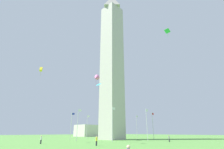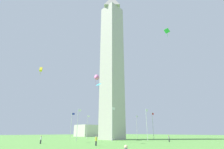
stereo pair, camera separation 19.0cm
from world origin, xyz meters
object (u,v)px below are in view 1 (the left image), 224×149
at_px(kite_pink_delta, 96,78).
at_px(kite_cyan_diamond, 99,85).
at_px(obelisk_monument, 112,57).
at_px(flagpole_e, 87,126).
at_px(person_white_shirt, 41,140).
at_px(kite_green_diamond, 167,31).
at_px(flagpole_sw, 112,122).
at_px(distant_building, 96,131).
at_px(flagpole_n, 137,126).
at_px(flagpole_s, 78,123).
at_px(person_gray_shirt, 169,139).
at_px(kite_yellow_box, 41,69).
at_px(flagpole_se, 71,125).
at_px(flagpole_w, 147,123).
at_px(flagpole_nw, 153,125).
at_px(person_yellow_shirt, 96,141).
at_px(flagpole_ne, 112,126).

bearing_deg(kite_pink_delta, kite_cyan_diamond, 46.62).
height_order(obelisk_monument, flagpole_e, obelisk_monument).
xyz_separation_m(person_white_shirt, kite_green_diamond, (12.99, -25.43, 21.79)).
bearing_deg(flagpole_sw, kite_pink_delta, -163.91).
bearing_deg(kite_green_diamond, distant_building, 60.25).
height_order(flagpole_n, flagpole_s, same).
bearing_deg(flagpole_s, distant_building, 44.45).
bearing_deg(flagpole_s, person_gray_shirt, -52.58).
bearing_deg(flagpole_s, kite_yellow_box, 178.85).
xyz_separation_m(flagpole_sw, distant_building, (36.78, 50.00, -1.67)).
bearing_deg(flagpole_se, flagpole_w, -67.50).
bearing_deg(flagpole_nw, person_yellow_shirt, -168.35).
xyz_separation_m(flagpole_s, kite_pink_delta, (-3.85, -12.18, 9.94)).
relative_size(flagpole_e, kite_yellow_box, 3.69).
bearing_deg(kite_pink_delta, flagpole_s, 72.47).
distance_m(flagpole_s, distant_building, 57.30).
distance_m(flagpole_ne, distant_building, 34.71).
bearing_deg(distant_building, flagpole_w, -116.43).
height_order(flagpole_n, kite_green_diamond, kite_green_diamond).
bearing_deg(obelisk_monument, kite_green_diamond, -113.34).
relative_size(flagpole_se, kite_pink_delta, 3.33).
relative_size(flagpole_e, flagpole_se, 1.00).
bearing_deg(flagpole_sw, person_white_shirt, 157.12).
height_order(flagpole_se, flagpole_sw, same).
relative_size(flagpole_w, kite_yellow_box, 3.69).
relative_size(flagpole_sw, kite_green_diamond, 5.24).
relative_size(flagpole_n, flagpole_w, 1.00).
distance_m(person_white_shirt, kite_yellow_box, 17.54).
relative_size(flagpole_e, flagpole_s, 1.00).
relative_size(flagpole_n, kite_green_diamond, 5.24).
height_order(obelisk_monument, flagpole_n, obelisk_monument).
xyz_separation_m(obelisk_monument, flagpole_e, (0.05, 13.99, -25.22)).
xyz_separation_m(flagpole_n, flagpole_nw, (-4.10, -9.89, 0.00)).
height_order(flagpole_ne, person_white_shirt, flagpole_ne).
xyz_separation_m(obelisk_monument, person_white_shirt, (-25.40, -3.32, -29.23)).
distance_m(person_gray_shirt, person_yellow_shirt, 21.95).
bearing_deg(distant_building, flagpole_ne, -119.37).
height_order(kite_yellow_box, kite_cyan_diamond, kite_yellow_box).
xyz_separation_m(flagpole_n, person_gray_shirt, (-12.88, -19.73, -4.04)).
bearing_deg(flagpole_sw, person_yellow_shirt, -149.51).
xyz_separation_m(flagpole_w, flagpole_nw, (9.89, 4.10, 0.00)).
height_order(flagpole_s, kite_yellow_box, kite_yellow_box).
distance_m(flagpole_ne, person_yellow_shirt, 40.27).
height_order(obelisk_monument, flagpole_ne, obelisk_monument).
height_order(flagpole_ne, flagpole_w, same).
relative_size(flagpole_ne, person_white_shirt, 5.24).
xyz_separation_m(flagpole_w, kite_cyan_diamond, (-8.36, 11.83, 12.05)).
xyz_separation_m(flagpole_nw, person_gray_shirt, (-8.79, -9.84, -4.04)).
xyz_separation_m(obelisk_monument, kite_pink_delta, (-17.78, -12.18, -15.28)).
bearing_deg(distant_building, kite_yellow_box, -143.17).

